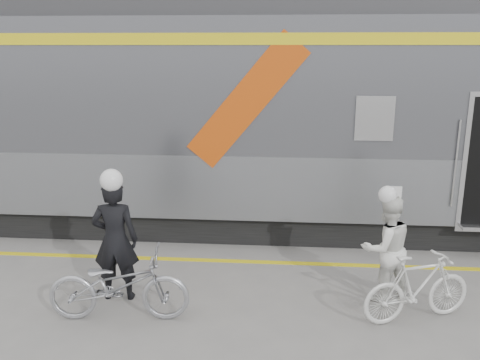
# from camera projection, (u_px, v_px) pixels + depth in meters

# --- Properties ---
(ground) EXTENTS (90.00, 90.00, 0.00)m
(ground) POSITION_uv_depth(u_px,v_px,m) (283.00, 338.00, 6.01)
(ground) COLOR slate
(ground) RESTS_ON ground
(train) EXTENTS (24.00, 3.17, 4.10)m
(train) POSITION_uv_depth(u_px,v_px,m) (349.00, 118.00, 9.43)
(train) COLOR black
(train) RESTS_ON ground
(safety_strip) EXTENTS (24.00, 0.12, 0.01)m
(safety_strip) POSITION_uv_depth(u_px,v_px,m) (283.00, 263.00, 8.08)
(safety_strip) COLOR yellow
(safety_strip) RESTS_ON ground
(man) EXTENTS (0.64, 0.45, 1.68)m
(man) POSITION_uv_depth(u_px,v_px,m) (115.00, 240.00, 6.77)
(man) COLOR black
(man) RESTS_ON ground
(bicycle_left) EXTENTS (1.80, 0.76, 0.92)m
(bicycle_left) POSITION_uv_depth(u_px,v_px,m) (119.00, 285.00, 6.32)
(bicycle_left) COLOR #A2A4AA
(bicycle_left) RESTS_ON ground
(woman) EXTENTS (0.86, 0.76, 1.46)m
(woman) POSITION_uv_depth(u_px,v_px,m) (386.00, 248.00, 6.78)
(woman) COLOR white
(woman) RESTS_ON ground
(bicycle_right) EXTENTS (1.53, 0.89, 0.89)m
(bicycle_right) POSITION_uv_depth(u_px,v_px,m) (418.00, 288.00, 6.30)
(bicycle_right) COLOR silver
(bicycle_right) RESTS_ON ground
(helmet_man) EXTENTS (0.29, 0.29, 0.29)m
(helmet_man) POSITION_uv_depth(u_px,v_px,m) (110.00, 168.00, 6.52)
(helmet_man) COLOR white
(helmet_man) RESTS_ON man
(helmet_woman) EXTENTS (0.23, 0.23, 0.23)m
(helmet_woman) POSITION_uv_depth(u_px,v_px,m) (391.00, 187.00, 6.56)
(helmet_woman) COLOR white
(helmet_woman) RESTS_ON woman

